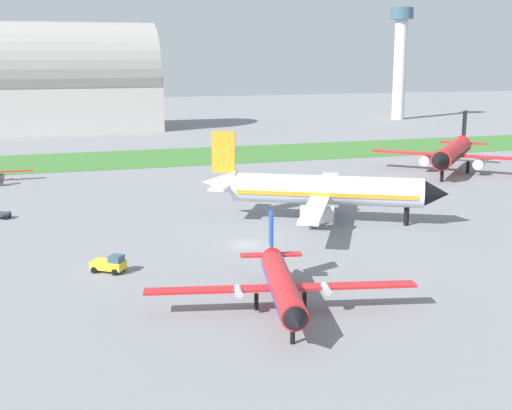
# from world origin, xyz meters

# --- Properties ---
(ground_plane) EXTENTS (600.00, 600.00, 0.00)m
(ground_plane) POSITION_xyz_m (0.00, 0.00, 0.00)
(ground_plane) COLOR gray
(grass_taxiway_strip) EXTENTS (360.00, 28.00, 0.08)m
(grass_taxiway_strip) POSITION_xyz_m (0.00, 76.96, 0.04)
(grass_taxiway_strip) COLOR #3D7533
(grass_taxiway_strip) RESTS_ON ground_plane
(airplane_midfield_jet) EXTENTS (32.46, 32.53, 12.56)m
(airplane_midfield_jet) POSITION_xyz_m (13.55, 8.50, 4.52)
(airplane_midfield_jet) COLOR silver
(airplane_midfield_jet) RESTS_ON ground_plane
(airplane_foreground_turboprop) EXTENTS (24.81, 21.37, 7.51)m
(airplane_foreground_turboprop) POSITION_xyz_m (-3.71, -23.10, 2.75)
(airplane_foreground_turboprop) COLOR red
(airplane_foreground_turboprop) RESTS_ON ground_plane
(airplane_parked_jet_far) EXTENTS (25.43, 26.16, 11.41)m
(airplane_parked_jet_far) POSITION_xyz_m (54.43, 38.89, 4.11)
(airplane_parked_jet_far) COLOR red
(airplane_parked_jet_far) RESTS_ON ground_plane
(pushback_tug_near_gate) EXTENTS (3.98, 3.55, 1.95)m
(pushback_tug_near_gate) POSITION_xyz_m (-17.49, -6.11, 0.91)
(pushback_tug_near_gate) COLOR yellow
(pushback_tug_near_gate) RESTS_ON ground_plane
(baggage_cart_midfield) EXTENTS (2.84, 2.47, 0.90)m
(baggage_cart_midfield) POSITION_xyz_m (-29.72, 24.29, 0.57)
(baggage_cart_midfield) COLOR #2D333D
(baggage_cart_midfield) RESTS_ON ground_plane
(hangar_distant) EXTENTS (69.67, 27.28, 32.50)m
(hangar_distant) POSITION_xyz_m (-21.48, 142.26, 15.04)
(hangar_distant) COLOR #BCB7B2
(hangar_distant) RESTS_ON ground_plane
(control_tower) EXTENTS (8.00, 8.00, 38.95)m
(control_tower) POSITION_xyz_m (101.08, 145.76, 22.82)
(control_tower) COLOR silver
(control_tower) RESTS_ON ground_plane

